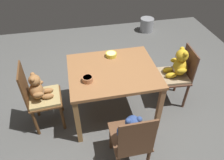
# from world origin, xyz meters

# --- Properties ---
(ground_plane) EXTENTS (5.20, 5.20, 0.04)m
(ground_plane) POSITION_xyz_m (0.00, 0.00, -0.02)
(ground_plane) COLOR #585856
(dining_table) EXTENTS (1.04, 0.86, 0.71)m
(dining_table) POSITION_xyz_m (0.00, 0.00, 0.62)
(dining_table) COLOR #9C663C
(dining_table) RESTS_ON ground_plane
(teddy_chair_near_left) EXTENTS (0.40, 0.40, 0.90)m
(teddy_chair_near_left) POSITION_xyz_m (-0.87, -0.02, 0.52)
(teddy_chair_near_left) COLOR brown
(teddy_chair_near_left) RESTS_ON ground_plane
(teddy_chair_near_front) EXTENTS (0.37, 0.42, 0.88)m
(teddy_chair_near_front) POSITION_xyz_m (0.01, -0.80, 0.53)
(teddy_chair_near_front) COLOR brown
(teddy_chair_near_front) RESTS_ON ground_plane
(teddy_chair_near_right) EXTENTS (0.42, 0.42, 0.85)m
(teddy_chair_near_right) POSITION_xyz_m (0.87, 0.05, 0.54)
(teddy_chair_near_right) COLOR brown
(teddy_chair_near_right) RESTS_ON ground_plane
(porridge_bowl_terracotta_near_left) EXTENTS (0.12, 0.12, 0.06)m
(porridge_bowl_terracotta_near_left) POSITION_xyz_m (-0.31, -0.14, 0.74)
(porridge_bowl_terracotta_near_left) COLOR #B16E47
(porridge_bowl_terracotta_near_left) RESTS_ON dining_table
(porridge_bowl_yellow_far_center) EXTENTS (0.14, 0.14, 0.05)m
(porridge_bowl_yellow_far_center) POSITION_xyz_m (0.04, 0.28, 0.74)
(porridge_bowl_yellow_far_center) COLOR yellow
(porridge_bowl_yellow_far_center) RESTS_ON dining_table
(metal_pail) EXTENTS (0.29, 0.29, 0.29)m
(metal_pail) POSITION_xyz_m (1.21, 2.15, 0.14)
(metal_pail) COLOR #93969B
(metal_pail) RESTS_ON ground_plane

